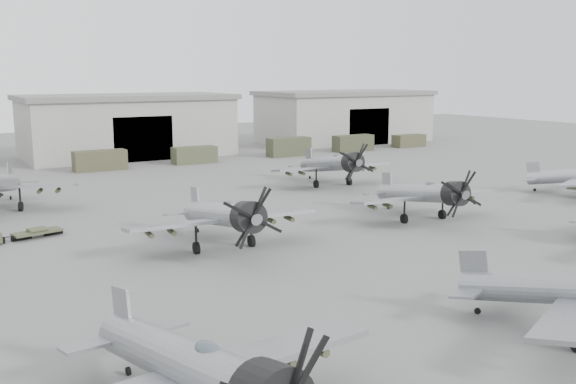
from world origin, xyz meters
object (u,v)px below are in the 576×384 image
(aircraft_near_0, at_px, (198,370))
(aircraft_mid_1, at_px, (225,216))
(aircraft_mid_2, at_px, (425,194))
(tug_trailer, at_px, (7,236))
(aircraft_far_1, at_px, (334,164))

(aircraft_near_0, distance_m, aircraft_mid_1, 22.54)
(aircraft_mid_2, bearing_deg, tug_trailer, 167.79)
(aircraft_near_0, height_order, aircraft_mid_1, aircraft_near_0)
(tug_trailer, bearing_deg, aircraft_mid_1, -50.06)
(aircraft_near_0, xyz_separation_m, aircraft_mid_2, (27.80, 19.53, -0.21))
(aircraft_near_0, distance_m, tug_trailer, 29.72)
(aircraft_near_0, xyz_separation_m, aircraft_mid_1, (10.47, 19.96, -0.07))
(aircraft_far_1, distance_m, tug_trailer, 33.22)
(aircraft_near_0, height_order, aircraft_far_1, aircraft_near_0)
(aircraft_far_1, xyz_separation_m, tug_trailer, (-32.46, -6.77, -1.92))
(aircraft_mid_2, bearing_deg, aircraft_far_1, 86.59)
(aircraft_mid_2, relative_size, tug_trailer, 2.06)
(aircraft_near_0, xyz_separation_m, aircraft_far_1, (30.80, 36.38, -0.07))
(aircraft_mid_1, bearing_deg, aircraft_far_1, 42.69)
(aircraft_near_0, relative_size, aircraft_far_1, 1.03)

